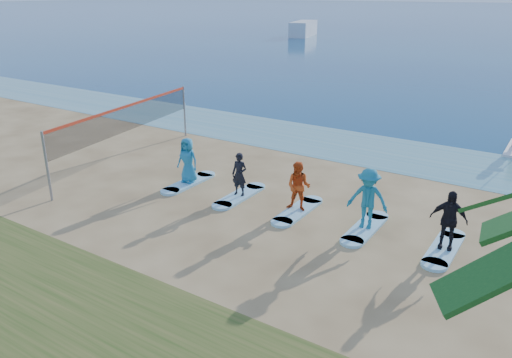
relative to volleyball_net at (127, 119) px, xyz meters
The scene contains 14 objects.
ground 8.12m from the volleyball_net, 23.79° to the right, with size 600.00×600.00×0.00m, color tan.
shallow_water 10.45m from the volleyball_net, 45.37° to the left, with size 600.00×600.00×0.00m, color teal.
volleyball_net is the anchor object (origin of this frame).
boat_offshore_a 62.84m from the volleyball_net, 111.41° to the left, with size 2.64×8.80×2.25m, color silver.
surfboard_0 4.21m from the volleyball_net, ahead, with size 0.70×2.20×0.09m, color #9ADBEE.
student_0 3.90m from the volleyball_net, ahead, with size 0.84×0.54×1.71m, color teal.
surfboard_1 6.39m from the volleyball_net, ahead, with size 0.70×2.20×0.09m, color #9ADBEE.
student_1 6.20m from the volleyball_net, ahead, with size 0.56×0.37×1.54m, color black.
surfboard_2 8.66m from the volleyball_net, ahead, with size 0.70×2.20×0.09m, color #9ADBEE.
student_2 8.52m from the volleyball_net, ahead, with size 0.80×0.62×1.65m, color #CF4815.
surfboard_3 10.97m from the volleyball_net, ahead, with size 0.70×2.20×0.09m, color #9ADBEE.
student_3 10.85m from the volleyball_net, ahead, with size 1.22×0.70×1.89m, color teal.
surfboard_4 13.30m from the volleyball_net, ahead, with size 0.70×2.20×0.09m, color #9ADBEE.
student_4 13.20m from the volleyball_net, ahead, with size 1.01×0.42×1.72m, color black.
Camera 1 is at (8.30, -10.78, 6.92)m, focal length 35.00 mm.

